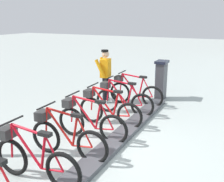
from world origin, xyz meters
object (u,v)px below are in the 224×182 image
object	(u,v)px
payment_kiosk	(161,79)
bike_docked_3	(89,121)
bike_docked_4	(65,137)
worker_near_rack	(105,74)
bike_docked_0	(134,92)
bike_docked_1	(122,99)
bike_docked_2	(107,109)
bike_docked_5	(32,158)

from	to	relation	value
payment_kiosk	bike_docked_3	distance (m)	3.67
bike_docked_3	bike_docked_4	distance (m)	0.89
bike_docked_4	worker_near_rack	world-z (taller)	worker_near_rack
worker_near_rack	bike_docked_3	bearing A→B (deg)	109.75
bike_docked_0	bike_docked_1	bearing A→B (deg)	90.00
bike_docked_1	payment_kiosk	bearing A→B (deg)	-107.24
bike_docked_1	bike_docked_0	bearing A→B (deg)	-90.00
bike_docked_2	bike_docked_3	bearing A→B (deg)	90.00
worker_near_rack	bike_docked_5	bearing A→B (deg)	101.97
bike_docked_0	bike_docked_5	xyz separation A→B (m)	(0.00, 4.43, 0.00)
bike_docked_0	bike_docked_2	world-z (taller)	same
bike_docked_3	bike_docked_5	bearing A→B (deg)	90.00
bike_docked_1	bike_docked_5	bearing A→B (deg)	90.00
bike_docked_3	worker_near_rack	distance (m)	2.76
bike_docked_0	bike_docked_4	xyz separation A→B (m)	(0.00, 3.54, 0.00)
bike_docked_1	bike_docked_5	world-z (taller)	same
bike_docked_5	payment_kiosk	bearing A→B (deg)	-96.06
bike_docked_3	bike_docked_5	distance (m)	1.77
bike_docked_1	bike_docked_5	size ratio (longest dim) A/B	1.00
bike_docked_4	bike_docked_2	bearing A→B (deg)	-90.00
payment_kiosk	worker_near_rack	world-z (taller)	worker_near_rack
payment_kiosk	bike_docked_5	distance (m)	5.42
bike_docked_4	worker_near_rack	bearing A→B (deg)	-75.07
bike_docked_5	worker_near_rack	bearing A→B (deg)	-78.03
bike_docked_0	bike_docked_4	size ratio (longest dim) A/B	1.00
bike_docked_2	bike_docked_3	xyz separation A→B (m)	(0.00, 0.89, 0.00)
bike_docked_5	worker_near_rack	distance (m)	4.45
bike_docked_2	bike_docked_5	world-z (taller)	same
payment_kiosk	bike_docked_0	xyz separation A→B (m)	(0.57, 0.96, -0.24)
bike_docked_3	worker_near_rack	size ratio (longest dim) A/B	1.04
bike_docked_1	bike_docked_3	xyz separation A→B (m)	(0.00, 1.77, 0.00)
bike_docked_1	bike_docked_3	bearing A→B (deg)	90.00
bike_docked_2	bike_docked_3	distance (m)	0.89
bike_docked_2	bike_docked_4	world-z (taller)	same
bike_docked_3	bike_docked_4	world-z (taller)	same
bike_docked_1	bike_docked_2	xyz separation A→B (m)	(0.00, 0.89, 0.00)
bike_docked_1	worker_near_rack	size ratio (longest dim) A/B	1.04
bike_docked_0	worker_near_rack	bearing A→B (deg)	6.38
bike_docked_2	worker_near_rack	xyz separation A→B (m)	(0.92, -1.67, 0.48)
bike_docked_0	bike_docked_4	distance (m)	3.54
bike_docked_1	bike_docked_3	distance (m)	1.77
worker_near_rack	bike_docked_0	bearing A→B (deg)	-173.62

